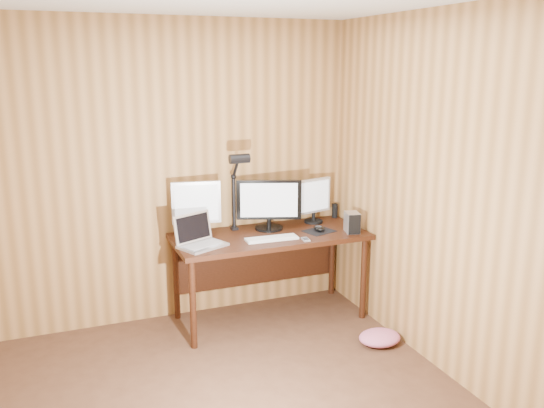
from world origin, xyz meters
TOP-DOWN VIEW (x-y plane):
  - room_shell at (0.00, 0.00)m, footprint 4.00×4.00m
  - desk at (0.93, 1.70)m, footprint 1.60×0.70m
  - monitor_center at (0.98, 1.77)m, footprint 0.53×0.24m
  - monitor_left at (0.36, 1.82)m, footprint 0.40×0.19m
  - monitor_right at (1.43, 1.83)m, footprint 0.35×0.17m
  - laptop at (0.30, 1.55)m, footprint 0.42×0.38m
  - keyboard at (0.89, 1.48)m, footprint 0.43×0.15m
  - mousepad at (1.35, 1.55)m, footprint 0.29×0.26m
  - mouse at (1.35, 1.55)m, footprint 0.09×0.13m
  - hard_drive at (1.60, 1.43)m, footprint 0.14×0.18m
  - phone at (1.14, 1.37)m, footprint 0.06×0.11m
  - speaker at (1.68, 1.91)m, footprint 0.05×0.05m
  - desk_lamp at (0.70, 1.78)m, footprint 0.16×0.24m
  - fabric_pile at (1.55, 0.86)m, footprint 0.36×0.30m

SIDE VIEW (x-z plane):
  - fabric_pile at x=1.55m, z-range 0.00..0.11m
  - desk at x=0.93m, z-range 0.25..1.00m
  - mousepad at x=1.35m, z-range 0.75..0.75m
  - phone at x=1.14m, z-range 0.75..0.76m
  - keyboard at x=0.89m, z-range 0.75..0.77m
  - mouse at x=1.35m, z-range 0.75..0.80m
  - laptop at x=0.30m, z-range 0.69..0.94m
  - speaker at x=1.68m, z-range 0.75..0.88m
  - hard_drive at x=1.60m, z-range 0.75..0.92m
  - monitor_right at x=1.43m, z-range 0.76..1.16m
  - monitor_center at x=0.98m, z-range 0.76..1.19m
  - monitor_left at x=0.36m, z-range 0.77..1.22m
  - desk_lamp at x=0.70m, z-range 0.84..1.55m
  - room_shell at x=0.00m, z-range -0.75..3.25m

